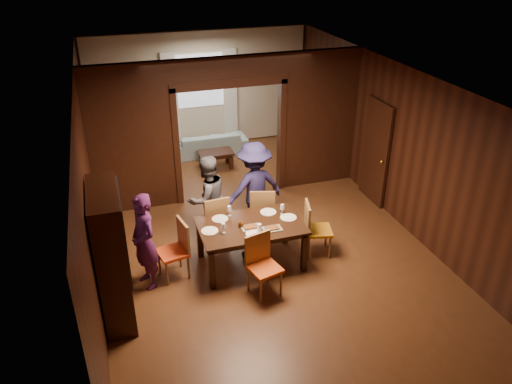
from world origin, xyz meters
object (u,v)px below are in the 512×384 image
object	(u,v)px
dining_table	(251,244)
chair_right	(318,229)
coffee_table	(216,160)
chair_near	(265,267)
chair_far_l	(214,219)
sofa	(209,143)
person_grey	(207,198)
chair_left	(172,251)
person_purple	(144,242)
person_navy	(254,187)
chair_far_r	(262,210)
hutch	(112,256)

from	to	relation	value
dining_table	chair_right	distance (m)	1.19
coffee_table	chair_right	distance (m)	4.06
chair_right	chair_near	bearing A→B (deg)	135.95
chair_far_l	chair_near	world-z (taller)	same
sofa	chair_far_l	xyz separation A→B (m)	(-0.80, -3.96, 0.21)
chair_right	person_grey	bearing A→B (deg)	72.16
person_grey	chair_left	size ratio (longest dim) A/B	1.65
dining_table	chair_right	size ratio (longest dim) A/B	1.74
person_purple	person_navy	distance (m)	2.36
chair_right	chair_far_r	world-z (taller)	same
dining_table	chair_far_l	distance (m)	0.93
chair_far_r	chair_near	bearing A→B (deg)	90.12
dining_table	hutch	distance (m)	2.34
person_grey	coffee_table	bearing A→B (deg)	-128.36
sofa	coffee_table	size ratio (longest dim) A/B	2.35
person_navy	sofa	bearing A→B (deg)	-101.18
dining_table	chair_right	bearing A→B (deg)	-2.38
sofa	chair_near	xyz separation A→B (m)	(-0.40, -5.57, 0.21)
chair_right	hutch	bearing A→B (deg)	113.20
coffee_table	chair_far_l	size ratio (longest dim) A/B	0.82
coffee_table	chair_left	world-z (taller)	chair_left
chair_left	chair_far_l	world-z (taller)	same
dining_table	chair_near	size ratio (longest dim) A/B	1.74
person_navy	sofa	size ratio (longest dim) A/B	0.91
chair_left	chair_far_r	size ratio (longest dim) A/B	1.00
person_grey	chair_near	distance (m)	1.88
person_grey	chair_left	distance (m)	1.28
person_navy	chair_right	bearing A→B (deg)	114.15
person_purple	dining_table	bearing A→B (deg)	70.94
sofa	chair_left	bearing A→B (deg)	70.38
person_grey	chair_near	xyz separation A→B (m)	(0.46, -1.80, -0.32)
person_navy	chair_far_l	xyz separation A→B (m)	(-0.81, -0.25, -0.37)
chair_far_r	hutch	bearing A→B (deg)	45.25
chair_near	hutch	xyz separation A→B (m)	(-2.16, 0.22, 0.52)
chair_near	person_grey	bearing A→B (deg)	89.83
chair_near	dining_table	bearing A→B (deg)	73.30
person_purple	dining_table	distance (m)	1.75
person_navy	sofa	xyz separation A→B (m)	(-0.02, 3.71, -0.58)
chair_left	hutch	world-z (taller)	hutch
sofa	chair_far_r	size ratio (longest dim) A/B	1.94
coffee_table	chair_right	size ratio (longest dim) A/B	0.82
person_grey	chair_far_l	bearing A→B (deg)	87.04
dining_table	chair_left	bearing A→B (deg)	177.96
dining_table	coffee_table	xyz separation A→B (m)	(0.34, 3.91, -0.18)
chair_far_l	chair_far_r	size ratio (longest dim) A/B	1.00
chair_far_r	hutch	world-z (taller)	hutch
person_navy	dining_table	bearing A→B (deg)	58.51
coffee_table	person_grey	bearing A→B (deg)	-106.02
person_purple	chair_right	xyz separation A→B (m)	(2.88, -0.02, -0.30)
person_purple	dining_table	xyz separation A→B (m)	(1.70, 0.03, -0.41)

